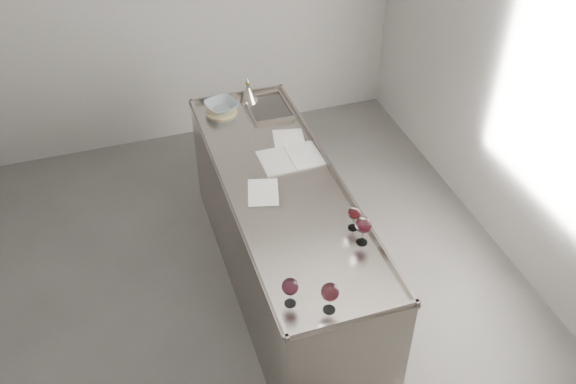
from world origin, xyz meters
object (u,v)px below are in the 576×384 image
object	(u,v)px
wine_funnel	(248,94)
ceramic_bowl	(221,106)
wine_glass_middle	(330,293)
notebook	(291,158)
wine_glass_small	(354,214)
wine_glass_left	(290,287)
counter	(283,237)
wine_glass_right	(363,225)

from	to	relation	value
wine_funnel	ceramic_bowl	bearing A→B (deg)	-161.28
wine_glass_middle	notebook	bearing A→B (deg)	80.21
notebook	wine_glass_middle	bearing A→B (deg)	-100.26
wine_glass_small	wine_glass_middle	bearing A→B (deg)	-123.62
wine_glass_left	notebook	xyz separation A→B (m)	(0.41, 1.23, -0.12)
counter	wine_glass_right	xyz separation A→B (m)	(0.27, -0.66, 0.60)
wine_glass_right	ceramic_bowl	xyz separation A→B (m)	(-0.45, 1.66, -0.09)
wine_glass_small	ceramic_bowl	xyz separation A→B (m)	(-0.45, 1.53, -0.06)
wine_glass_left	wine_glass_middle	bearing A→B (deg)	-30.10
wine_glass_right	wine_glass_left	bearing A→B (deg)	-150.36
counter	wine_glass_small	size ratio (longest dim) A/B	15.30
counter	wine_glass_middle	distance (m)	1.24
counter	wine_glass_left	xyz separation A→B (m)	(-0.28, -0.98, 0.60)
wine_glass_small	ceramic_bowl	world-z (taller)	wine_glass_small
wine_glass_right	wine_funnel	world-z (taller)	wine_funnel
wine_glass_middle	notebook	xyz separation A→B (m)	(0.23, 1.34, -0.13)
ceramic_bowl	wine_glass_middle	bearing A→B (deg)	-87.85
counter	notebook	bearing A→B (deg)	61.80
wine_glass_right	notebook	bearing A→B (deg)	98.48
wine_glass_middle	wine_funnel	xyz separation A→B (m)	(0.16, 2.16, -0.07)
wine_glass_left	counter	bearing A→B (deg)	74.24
wine_glass_left	wine_glass_right	distance (m)	0.63
counter	wine_glass_middle	size ratio (longest dim) A/B	12.69
counter	ceramic_bowl	xyz separation A→B (m)	(-0.17, 1.00, 0.52)
wine_glass_small	wine_glass_right	bearing A→B (deg)	-90.00
wine_glass_middle	wine_glass_right	bearing A→B (deg)	48.68
notebook	wine_funnel	bearing A→B (deg)	94.61
notebook	wine_glass_left	bearing A→B (deg)	-109.00
counter	ceramic_bowl	world-z (taller)	ceramic_bowl
counter	wine_glass_right	world-z (taller)	wine_glass_right
wine_glass_middle	notebook	size ratio (longest dim) A/B	0.45
counter	wine_glass_left	world-z (taller)	wine_glass_left
wine_funnel	wine_glass_middle	bearing A→B (deg)	-94.18
wine_glass_middle	wine_glass_small	world-z (taller)	wine_glass_middle
wine_glass_right	wine_glass_small	world-z (taller)	wine_glass_right
ceramic_bowl	notebook	bearing A→B (deg)	-67.40
counter	wine_glass_right	bearing A→B (deg)	-67.47
wine_glass_left	wine_glass_middle	xyz separation A→B (m)	(0.18, -0.11, 0.01)
wine_glass_right	ceramic_bowl	size ratio (longest dim) A/B	0.80
wine_glass_small	wine_funnel	world-z (taller)	wine_funnel
wine_glass_right	notebook	xyz separation A→B (m)	(-0.14, 0.92, -0.13)
notebook	wine_funnel	distance (m)	0.83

